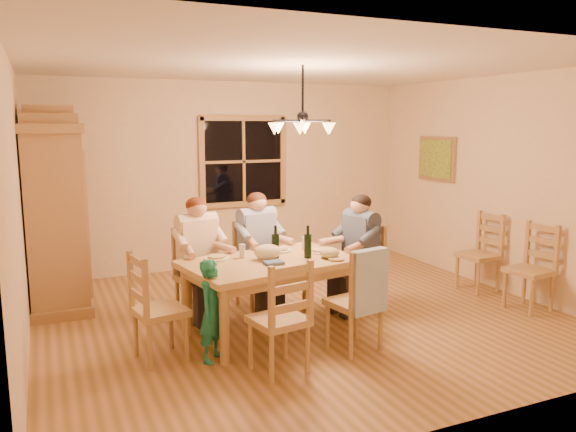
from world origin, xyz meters
name	(u,v)px	position (x,y,z in m)	size (l,w,h in m)	color
floor	(302,316)	(0.00, 0.00, 0.00)	(5.50, 5.50, 0.00)	olive
ceiling	(303,65)	(0.00, 0.00, 2.70)	(5.50, 5.00, 0.02)	white
wall_back	(230,175)	(0.00, 2.50, 1.35)	(5.50, 0.02, 2.70)	beige
wall_left	(18,211)	(-2.75, 0.00, 1.35)	(0.02, 5.00, 2.70)	beige
wall_right	(499,184)	(2.75, 0.00, 1.35)	(0.02, 5.00, 2.70)	beige
window	(243,161)	(0.20, 2.47, 1.55)	(1.30, 0.06, 1.30)	black
painting	(437,159)	(2.71, 1.20, 1.60)	(0.06, 0.78, 0.64)	#8B5F3C
chandelier	(303,126)	(0.00, 0.00, 2.08)	(0.77, 0.68, 0.71)	black
armoire	(55,215)	(-2.42, 1.54, 1.06)	(0.66, 1.40, 2.30)	#8B5F3C
dining_table	(271,270)	(-0.50, -0.33, 0.66)	(1.84, 1.31, 0.76)	#AD7D4C
chair_far_left	(199,291)	(-1.06, 0.38, 0.30)	(0.51, 0.49, 0.99)	#A07D46
chair_far_right	(258,281)	(-0.32, 0.51, 0.30)	(0.51, 0.49, 0.99)	#A07D46
chair_near_left	(279,337)	(-0.78, -1.18, 0.30)	(0.51, 0.49, 0.99)	#A07D46
chair_near_right	(354,318)	(0.05, -1.03, 0.30)	(0.51, 0.49, 0.99)	#A07D46
chair_end_left	(161,327)	(-1.65, -0.53, 0.30)	(0.49, 0.51, 0.99)	#A07D46
chair_end_right	(358,285)	(0.65, -0.12, 0.30)	(0.49, 0.51, 0.99)	#A07D46
adult_woman	(198,243)	(-1.06, 0.38, 0.84)	(0.45, 0.48, 0.87)	beige
adult_plaid_man	(258,235)	(-0.32, 0.51, 0.84)	(0.45, 0.48, 0.87)	#355292
adult_slate_man	(359,239)	(0.65, -0.12, 0.84)	(0.48, 0.45, 0.87)	#3E4B63
towel	(369,282)	(0.09, -1.22, 0.70)	(0.38, 0.10, 0.58)	#94B1C8
wine_bottle_a	(275,242)	(-0.42, -0.27, 0.93)	(0.08, 0.08, 0.33)	black
wine_bottle_b	(308,242)	(-0.12, -0.40, 0.93)	(0.08, 0.08, 0.33)	black
plate_woman	(217,258)	(-0.99, -0.09, 0.77)	(0.26, 0.26, 0.02)	white
plate_plaid	(280,250)	(-0.27, -0.01, 0.77)	(0.26, 0.26, 0.02)	white
plate_slate	(320,252)	(0.09, -0.24, 0.77)	(0.26, 0.26, 0.02)	white
wine_glass_a	(242,251)	(-0.73, -0.14, 0.83)	(0.06, 0.06, 0.14)	silver
wine_glass_b	(305,243)	(0.01, -0.05, 0.83)	(0.06, 0.06, 0.14)	silver
cap	(329,253)	(0.07, -0.50, 0.82)	(0.20, 0.20, 0.11)	tan
napkin	(274,263)	(-0.54, -0.51, 0.78)	(0.18, 0.14, 0.03)	#485D84
cloth_bundle	(268,252)	(-0.52, -0.30, 0.84)	(0.28, 0.22, 0.15)	beige
child	(213,311)	(-1.23, -0.75, 0.46)	(0.34, 0.22, 0.93)	#1B7D63
chair_spare_front	(528,284)	(2.45, -0.84, 0.30)	(0.46, 0.48, 0.99)	#A07D46
chair_spare_back	(478,267)	(2.45, -0.03, 0.30)	(0.44, 0.46, 0.99)	#A07D46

